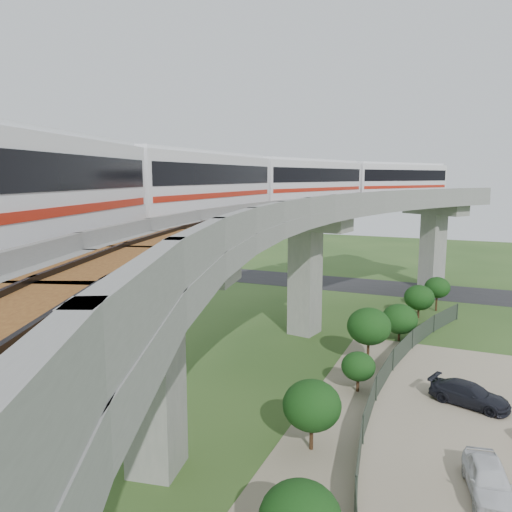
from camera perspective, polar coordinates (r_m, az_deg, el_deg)
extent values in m
plane|color=#2B4A1D|center=(32.43, -1.84, -13.72)|extent=(160.00, 160.00, 0.00)
cube|color=gray|center=(28.05, 24.55, -18.35)|extent=(18.00, 26.00, 0.04)
cube|color=#232326|center=(59.79, 10.44, -3.20)|extent=(60.00, 8.00, 0.03)
cube|color=#99968E|center=(59.55, 19.52, 0.47)|extent=(2.86, 2.93, 8.40)
cube|color=#99968E|center=(59.07, 19.77, 5.08)|extent=(7.21, 5.74, 1.20)
cube|color=#99968E|center=(40.17, 5.63, -2.99)|extent=(2.35, 2.51, 8.40)
cube|color=#99968E|center=(39.45, 5.73, 3.84)|extent=(7.31, 3.58, 1.20)
cube|color=#99968E|center=(22.05, -11.52, -13.40)|extent=(2.35, 2.51, 8.40)
cube|color=#99968E|center=(20.71, -11.94, -1.02)|extent=(7.31, 3.58, 1.20)
cube|color=gray|center=(54.05, 16.35, 5.98)|extent=(16.42, 20.91, 0.80)
cube|color=gray|center=(56.49, 12.72, 7.16)|extent=(8.66, 17.08, 1.00)
cube|color=gray|center=(51.79, 20.40, 6.66)|extent=(8.66, 17.08, 1.00)
cube|color=brown|center=(55.27, 14.46, 6.60)|extent=(10.68, 18.08, 0.12)
cube|color=black|center=(55.26, 14.46, 6.72)|extent=(9.69, 17.59, 0.12)
cube|color=brown|center=(52.86, 18.38, 6.33)|extent=(10.68, 18.08, 0.12)
cube|color=black|center=(52.86, 18.39, 6.46)|extent=(9.69, 17.59, 0.12)
cube|color=gray|center=(38.22, 4.86, 5.19)|extent=(11.77, 20.03, 0.80)
cube|color=gray|center=(40.31, -0.60, 6.70)|extent=(3.22, 18.71, 1.00)
cube|color=gray|center=(36.41, 10.95, 6.29)|extent=(3.22, 18.71, 1.00)
cube|color=brown|center=(39.24, 2.00, 5.99)|extent=(5.44, 19.05, 0.12)
cube|color=black|center=(39.23, 2.00, 6.17)|extent=(4.35, 18.88, 0.12)
cube|color=brown|center=(37.24, 7.90, 5.75)|extent=(5.44, 19.05, 0.12)
cube|color=black|center=(37.23, 7.91, 5.93)|extent=(4.35, 18.88, 0.12)
cube|color=gray|center=(21.74, -10.53, 2.16)|extent=(11.77, 20.03, 0.80)
cube|color=gray|center=(23.79, -20.06, 4.52)|extent=(3.22, 18.71, 1.00)
cube|color=gray|center=(20.21, 0.55, 4.36)|extent=(3.22, 18.71, 1.00)
cube|color=brown|center=(22.70, -15.62, 3.43)|extent=(5.44, 19.05, 0.12)
cube|color=black|center=(22.69, -15.63, 3.73)|extent=(4.35, 18.88, 0.12)
cube|color=brown|center=(20.86, -5.07, 3.26)|extent=(5.44, 19.05, 0.12)
cube|color=black|center=(20.84, -5.08, 3.59)|extent=(4.35, 18.88, 0.12)
cube|color=gray|center=(3.97, -23.17, -16.33)|extent=(8.66, 17.08, 1.00)
cube|color=white|center=(17.01, -26.04, 7.09)|extent=(6.45, 15.19, 3.20)
cube|color=white|center=(17.06, -26.44, 12.80)|extent=(5.73, 14.33, 0.22)
cube|color=black|center=(17.01, -26.14, 8.60)|extent=(6.35, 14.63, 1.15)
cube|color=red|center=(17.04, -25.86, 4.58)|extent=(6.35, 14.63, 0.30)
cube|color=black|center=(17.10, -25.70, 2.21)|extent=(5.10, 12.81, 0.28)
cube|color=white|center=(30.47, -6.15, 8.42)|extent=(2.82, 15.02, 3.20)
cube|color=white|center=(30.50, -6.20, 11.61)|extent=(2.27, 14.27, 0.22)
cube|color=black|center=(30.47, -6.16, 9.26)|extent=(2.87, 14.42, 1.15)
cube|color=red|center=(30.48, -6.13, 7.01)|extent=(2.87, 14.42, 0.30)
cube|color=black|center=(30.52, -6.10, 5.67)|extent=(2.00, 12.76, 0.28)
cube|color=white|center=(44.01, 5.99, 8.60)|extent=(6.23, 15.21, 3.20)
cube|color=white|center=(44.03, 6.03, 10.81)|extent=(5.52, 14.35, 0.22)
cube|color=black|center=(44.01, 6.00, 9.18)|extent=(6.14, 14.64, 1.15)
cube|color=red|center=(44.02, 5.97, 7.62)|extent=(6.14, 14.64, 0.30)
cube|color=black|center=(44.05, 5.96, 6.70)|extent=(4.91, 12.83, 0.28)
cube|color=white|center=(57.03, 15.85, 8.40)|extent=(9.49, 14.49, 3.20)
cube|color=white|center=(57.04, 15.93, 10.11)|extent=(8.65, 13.57, 0.22)
cube|color=black|center=(57.03, 15.87, 8.85)|extent=(9.25, 13.99, 1.15)
cube|color=red|center=(57.04, 15.82, 7.65)|extent=(9.25, 13.99, 0.30)
cube|color=black|center=(57.06, 15.79, 6.94)|extent=(7.71, 12.13, 0.28)
cylinder|color=#2D382D|center=(47.83, 22.04, -5.91)|extent=(0.08, 0.08, 1.50)
cube|color=#2D382D|center=(45.61, 20.86, -6.55)|extent=(1.69, 4.77, 1.40)
cylinder|color=#2D382D|center=(43.38, 19.71, -7.28)|extent=(0.08, 0.08, 1.50)
cube|color=#2D382D|center=(41.13, 18.59, -8.11)|extent=(1.23, 4.91, 1.40)
cylinder|color=#2D382D|center=(38.87, 17.50, -9.06)|extent=(0.08, 0.08, 1.50)
cube|color=#2D382D|center=(36.60, 16.45, -10.14)|extent=(0.75, 4.99, 1.40)
cylinder|color=#2D382D|center=(34.34, 15.44, -11.39)|extent=(0.08, 0.08, 1.50)
cube|color=#2D382D|center=(32.07, 14.49, -12.84)|extent=(0.27, 5.04, 1.40)
cylinder|color=#2D382D|center=(29.82, 13.62, -14.53)|extent=(0.08, 0.08, 1.50)
cube|color=#2D382D|center=(27.59, 12.84, -16.51)|extent=(0.27, 5.04, 1.40)
cylinder|color=#2D382D|center=(25.39, 12.18, -18.86)|extent=(0.08, 0.08, 1.50)
cube|color=#2D382D|center=(23.23, 11.69, -21.68)|extent=(0.75, 4.99, 1.40)
cylinder|color=#2D382D|center=(21.14, 11.42, -25.08)|extent=(0.08, 0.08, 1.50)
cylinder|color=#382314|center=(50.24, 19.92, -5.05)|extent=(0.18, 0.18, 1.56)
ellipsoid|color=#153310|center=(49.92, 20.01, -3.40)|extent=(2.33, 2.33, 1.98)
cylinder|color=#382314|center=(47.29, 18.07, -6.11)|extent=(0.18, 0.18, 1.10)
ellipsoid|color=#153310|center=(46.97, 18.15, -4.53)|extent=(2.64, 2.64, 2.24)
cylinder|color=#382314|center=(40.52, 16.02, -8.67)|extent=(0.18, 0.18, 0.93)
ellipsoid|color=#153310|center=(40.16, 16.10, -6.92)|extent=(2.72, 2.72, 2.31)
cylinder|color=#382314|center=(35.04, 12.69, -10.61)|extent=(0.18, 0.18, 1.79)
ellipsoid|color=#153310|center=(34.49, 12.79, -7.84)|extent=(2.92, 2.92, 2.49)
cylinder|color=#382314|center=(30.87, 11.55, -14.13)|extent=(0.18, 0.18, 0.98)
ellipsoid|color=#153310|center=(30.46, 11.62, -12.25)|extent=(1.99, 1.99, 1.69)
cylinder|color=#382314|center=(24.66, 6.34, -19.75)|extent=(0.18, 0.18, 1.39)
ellipsoid|color=#153310|center=(23.97, 6.41, -16.59)|extent=(2.71, 2.71, 2.31)
imported|color=silver|center=(23.46, 25.08, -22.14)|extent=(2.29, 4.24, 1.37)
imported|color=black|center=(30.94, 23.20, -14.32)|extent=(4.58, 2.98, 1.23)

